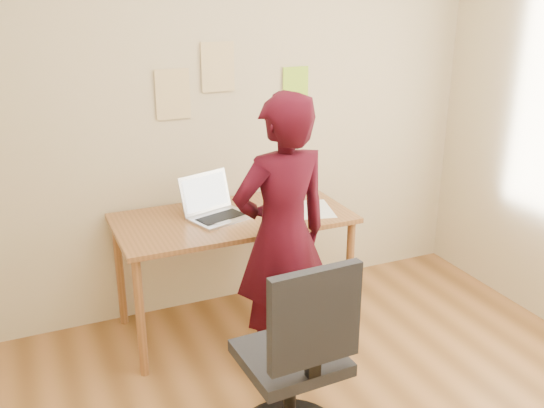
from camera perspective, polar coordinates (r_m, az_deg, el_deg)
name	(u,v)px	position (r m, az deg, el deg)	size (l,w,h in m)	color
room	(381,182)	(2.32, 10.24, 2.06)	(3.58, 3.58, 2.78)	brown
desk	(233,229)	(3.68, -3.68, -2.40)	(1.40, 0.70, 0.74)	brown
laptop	(215,208)	(3.63, -5.39, -0.41)	(0.42, 0.39, 0.25)	silver
paper_sheet	(312,209)	(3.75, 3.83, -0.50)	(0.23, 0.33, 0.00)	white
phone	(279,220)	(3.56, 0.70, -1.56)	(0.06, 0.12, 0.01)	black
wall_note_left	(173,94)	(3.73, -9.31, 10.15)	(0.21, 0.00, 0.30)	#D9BB82
wall_note_mid	(218,67)	(3.79, -5.12, 12.72)	(0.21, 0.00, 0.30)	#D9BB82
wall_note_right	(296,85)	(4.00, 2.24, 11.09)	(0.18, 0.00, 0.24)	#9FD830
office_chair	(297,371)	(2.81, 2.36, -15.43)	(0.51, 0.51, 0.99)	black
person	(282,237)	(3.24, 0.96, -3.08)	(0.57, 0.37, 1.56)	#340711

